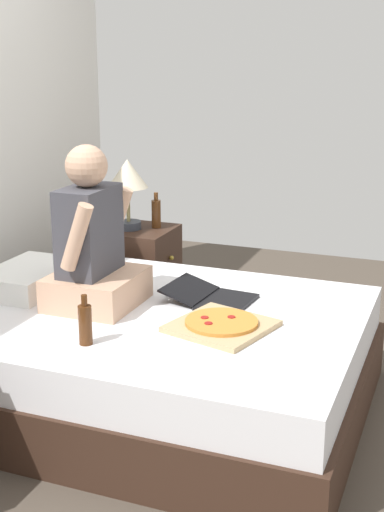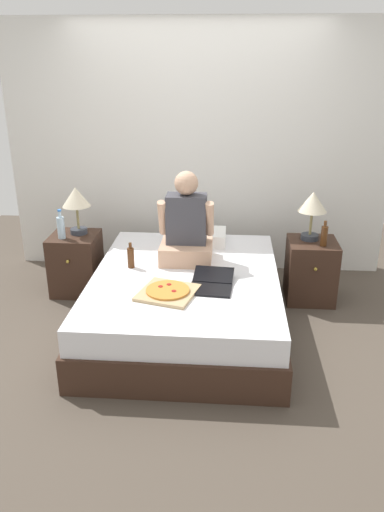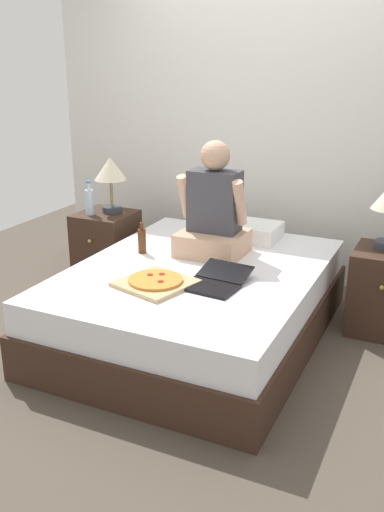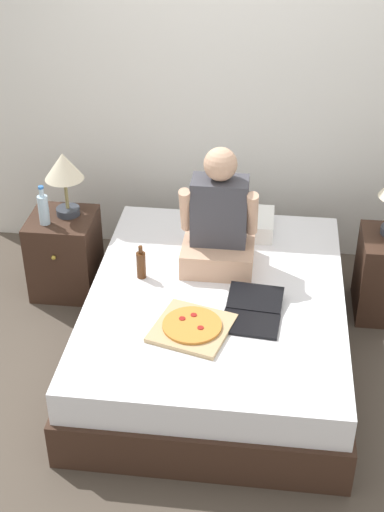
{
  "view_description": "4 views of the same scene",
  "coord_description": "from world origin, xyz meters",
  "views": [
    {
      "loc": [
        -2.91,
        -1.34,
        1.7
      ],
      "look_at": [
        -0.08,
        -0.23,
        0.81
      ],
      "focal_mm": 50.0,
      "sensor_mm": 36.0,
      "label": 1
    },
    {
      "loc": [
        0.34,
        -3.72,
        2.17
      ],
      "look_at": [
        0.06,
        -0.13,
        0.7
      ],
      "focal_mm": 35.0,
      "sensor_mm": 36.0,
      "label": 2
    },
    {
      "loc": [
        1.45,
        -3.16,
        1.8
      ],
      "look_at": [
        0.07,
        -0.24,
        0.66
      ],
      "focal_mm": 40.0,
      "sensor_mm": 36.0,
      "label": 3
    },
    {
      "loc": [
        0.27,
        -3.45,
        2.94
      ],
      "look_at": [
        -0.13,
        -0.14,
        0.82
      ],
      "focal_mm": 50.0,
      "sensor_mm": 36.0,
      "label": 4
    }
  ],
  "objects": [
    {
      "name": "lamp_on_left_nightstand",
      "position": [
        -1.08,
        0.66,
        0.9
      ],
      "size": [
        0.26,
        0.26,
        0.45
      ],
      "color": "#333842",
      "rests_on": "nightstand_left"
    },
    {
      "name": "beer_bottle_on_bed",
      "position": [
        -0.47,
        0.1,
        0.58
      ],
      "size": [
        0.06,
        0.06,
        0.22
      ],
      "color": "#4C2811",
      "rests_on": "bed"
    },
    {
      "name": "nightstand_left",
      "position": [
        -1.12,
        0.61,
        0.29
      ],
      "size": [
        0.44,
        0.47,
        0.58
      ],
      "color": "#382319",
      "rests_on": "ground"
    },
    {
      "name": "pizza_box",
      "position": [
        -0.1,
        -0.38,
        0.51
      ],
      "size": [
        0.49,
        0.49,
        0.05
      ],
      "color": "tan",
      "rests_on": "bed"
    },
    {
      "name": "ground_plane",
      "position": [
        0.0,
        0.0,
        0.0
      ],
      "size": [
        5.87,
        5.87,
        0.0
      ],
      "primitive_type": "plane",
      "color": "#4C4238"
    },
    {
      "name": "pillow",
      "position": [
        0.06,
        0.73,
        0.55
      ],
      "size": [
        0.52,
        0.34,
        0.12
      ],
      "primitive_type": "cube",
      "color": "white",
      "rests_on": "bed"
    },
    {
      "name": "person_seated",
      "position": [
        -0.02,
        0.3,
        0.78
      ],
      "size": [
        0.47,
        0.4,
        0.78
      ],
      "color": "tan",
      "rests_on": "bed"
    },
    {
      "name": "wall_back",
      "position": [
        0.0,
        1.37,
        1.25
      ],
      "size": [
        3.87,
        0.12,
        2.5
      ],
      "primitive_type": "cube",
      "color": "silver",
      "rests_on": "ground"
    },
    {
      "name": "bed",
      "position": [
        0.0,
        0.0,
        0.24
      ],
      "size": [
        1.55,
        2.02,
        0.49
      ],
      "color": "#382319",
      "rests_on": "ground"
    },
    {
      "name": "laptop",
      "position": [
        0.22,
        -0.23,
        0.51
      ],
      "size": [
        0.35,
        0.44,
        0.07
      ],
      "color": "black",
      "rests_on": "bed"
    },
    {
      "name": "water_bottle",
      "position": [
        -1.2,
        0.52,
        0.69
      ],
      "size": [
        0.07,
        0.07,
        0.28
      ],
      "color": "silver",
      "rests_on": "nightstand_left"
    }
  ]
}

